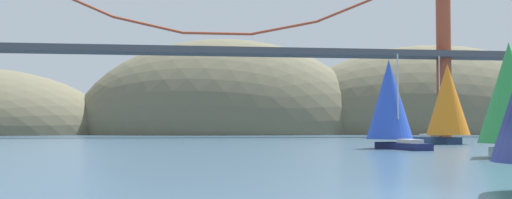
# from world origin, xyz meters

# --- Properties ---
(ground_plane) EXTENTS (360.00, 360.00, 0.00)m
(ground_plane) POSITION_xyz_m (0.00, 0.00, 0.00)
(ground_plane) COLOR #385670
(headland_center) EXTENTS (74.40, 44.00, 47.25)m
(headland_center) POSITION_xyz_m (5.00, 135.00, 0.00)
(headland_center) COLOR #6B664C
(headland_center) RESTS_ON ground_plane
(headland_right) EXTENTS (83.53, 44.00, 46.10)m
(headland_right) POSITION_xyz_m (60.00, 135.00, 0.00)
(headland_right) COLOR #6B664C
(headland_right) RESTS_ON ground_plane
(suspension_bridge) EXTENTS (124.21, 6.00, 35.36)m
(suspension_bridge) POSITION_xyz_m (0.00, 95.00, 16.65)
(suspension_bridge) COLOR #A34228
(suspension_bridge) RESTS_ON ground_plane
(sailboat_blue_spinnaker) EXTENTS (5.15, 8.63, 8.96)m
(sailboat_blue_spinnaker) POSITION_xyz_m (12.45, 37.86, 4.49)
(sailboat_blue_spinnaker) COLOR #191E4C
(sailboat_blue_spinnaker) RESTS_ON ground_plane
(sailboat_green_sail) EXTENTS (5.68, 8.05, 9.28)m
(sailboat_green_sail) POSITION_xyz_m (14.93, 20.66, 4.26)
(sailboat_green_sail) COLOR white
(sailboat_green_sail) RESTS_ON ground_plane
(sailboat_orange_sail) EXTENTS (5.68, 9.30, 10.60)m
(sailboat_orange_sail) POSITION_xyz_m (23.91, 50.17, 5.00)
(sailboat_orange_sail) COLOR navy
(sailboat_orange_sail) RESTS_ON ground_plane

